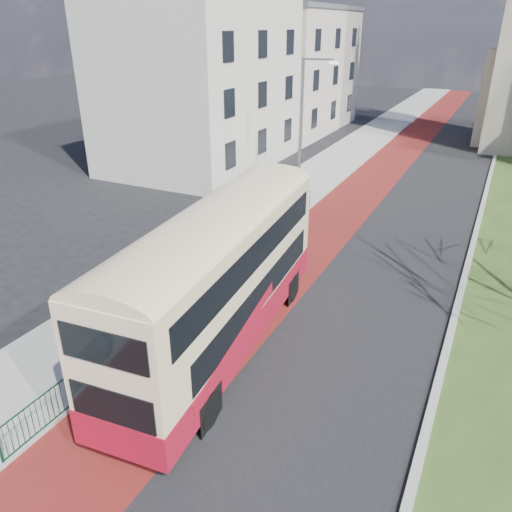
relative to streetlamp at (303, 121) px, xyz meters
The scene contains 11 objects.
ground 19.08m from the streetlamp, 76.42° to the right, with size 160.00×160.00×0.00m, color black.
road_carriageway 7.70m from the streetlamp, 18.88° to the left, with size 9.00×120.00×0.01m, color black.
bus_lane 5.91m from the streetlamp, 32.43° to the left, with size 3.40×120.00×0.01m, color #591414.
pavement_west 5.00m from the streetlamp, 108.07° to the left, with size 4.00×120.00×0.12m, color gray.
kerb_west 5.13m from the streetlamp, 56.03° to the left, with size 0.25×120.00×0.13m, color #999993.
kerb_east 12.07m from the streetlamp, 20.95° to the left, with size 0.25×80.00×0.13m, color #999993.
pedestrian_railing 14.64m from the streetlamp, 84.30° to the right, with size 0.07×24.00×1.12m.
street_block_near 10.62m from the streetlamp, 157.49° to the left, with size 10.30×14.30×13.00m.
street_block_far 22.24m from the streetlamp, 115.76° to the left, with size 10.30×16.30×11.50m.
streetlamp is the anchor object (origin of this frame).
bus 16.83m from the streetlamp, 77.32° to the right, with size 3.54×11.39×4.69m.
Camera 1 is at (6.50, -10.22, 9.79)m, focal length 35.00 mm.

